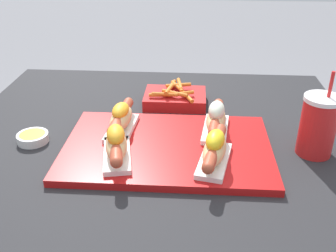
{
  "coord_description": "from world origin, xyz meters",
  "views": [
    {
      "loc": [
        0.09,
        -0.79,
        1.2
      ],
      "look_at": [
        0.03,
        0.05,
        0.76
      ],
      "focal_mm": 42.0,
      "sensor_mm": 36.0,
      "label": 1
    }
  ],
  "objects_px": {
    "drink_cup": "(318,126)",
    "fries_basket": "(175,98)",
    "hot_dog_1": "(215,149)",
    "hot_dog_2": "(121,118)",
    "serving_tray": "(167,148)",
    "hot_dog_0": "(116,144)",
    "hot_dog_3": "(216,119)",
    "sauce_bowl": "(33,137)"
  },
  "relations": [
    {
      "from": "hot_dog_2",
      "to": "sauce_bowl",
      "type": "bearing_deg",
      "value": -169.12
    },
    {
      "from": "hot_dog_1",
      "to": "drink_cup",
      "type": "distance_m",
      "value": 0.26
    },
    {
      "from": "serving_tray",
      "to": "hot_dog_3",
      "type": "height_order",
      "value": "hot_dog_3"
    },
    {
      "from": "hot_dog_0",
      "to": "hot_dog_3",
      "type": "distance_m",
      "value": 0.27
    },
    {
      "from": "hot_dog_2",
      "to": "drink_cup",
      "type": "height_order",
      "value": "drink_cup"
    },
    {
      "from": "hot_dog_2",
      "to": "sauce_bowl",
      "type": "relative_size",
      "value": 2.49
    },
    {
      "from": "hot_dog_1",
      "to": "serving_tray",
      "type": "bearing_deg",
      "value": 146.04
    },
    {
      "from": "serving_tray",
      "to": "hot_dog_1",
      "type": "relative_size",
      "value": 2.6
    },
    {
      "from": "hot_dog_0",
      "to": "sauce_bowl",
      "type": "xyz_separation_m",
      "value": [
        -0.23,
        0.09,
        -0.04
      ]
    },
    {
      "from": "hot_dog_1",
      "to": "hot_dog_2",
      "type": "relative_size",
      "value": 0.98
    },
    {
      "from": "hot_dog_2",
      "to": "serving_tray",
      "type": "bearing_deg",
      "value": -27.75
    },
    {
      "from": "serving_tray",
      "to": "hot_dog_3",
      "type": "xyz_separation_m",
      "value": [
        0.12,
        0.07,
        0.04
      ]
    },
    {
      "from": "hot_dog_3",
      "to": "hot_dog_0",
      "type": "bearing_deg",
      "value": -148.87
    },
    {
      "from": "serving_tray",
      "to": "sauce_bowl",
      "type": "bearing_deg",
      "value": 176.31
    },
    {
      "from": "hot_dog_1",
      "to": "fries_basket",
      "type": "relative_size",
      "value": 1.04
    },
    {
      "from": "fries_basket",
      "to": "hot_dog_0",
      "type": "bearing_deg",
      "value": -108.72
    },
    {
      "from": "hot_dog_1",
      "to": "hot_dog_2",
      "type": "xyz_separation_m",
      "value": [
        -0.23,
        0.14,
        -0.0
      ]
    },
    {
      "from": "drink_cup",
      "to": "fries_basket",
      "type": "distance_m",
      "value": 0.44
    },
    {
      "from": "drink_cup",
      "to": "fries_basket",
      "type": "height_order",
      "value": "drink_cup"
    },
    {
      "from": "drink_cup",
      "to": "fries_basket",
      "type": "bearing_deg",
      "value": 143.19
    },
    {
      "from": "fries_basket",
      "to": "sauce_bowl",
      "type": "bearing_deg",
      "value": -143.93
    },
    {
      "from": "fries_basket",
      "to": "hot_dog_1",
      "type": "bearing_deg",
      "value": -73.24
    },
    {
      "from": "hot_dog_0",
      "to": "hot_dog_1",
      "type": "bearing_deg",
      "value": -2.33
    },
    {
      "from": "hot_dog_0",
      "to": "hot_dog_2",
      "type": "height_order",
      "value": "hot_dog_0"
    },
    {
      "from": "hot_dog_0",
      "to": "drink_cup",
      "type": "distance_m",
      "value": 0.47
    },
    {
      "from": "hot_dog_1",
      "to": "hot_dog_2",
      "type": "bearing_deg",
      "value": 149.22
    },
    {
      "from": "hot_dog_3",
      "to": "hot_dog_1",
      "type": "bearing_deg",
      "value": -93.44
    },
    {
      "from": "hot_dog_2",
      "to": "drink_cup",
      "type": "xyz_separation_m",
      "value": [
        0.47,
        -0.05,
        0.02
      ]
    },
    {
      "from": "hot_dog_1",
      "to": "fries_basket",
      "type": "bearing_deg",
      "value": 106.76
    },
    {
      "from": "hot_dog_2",
      "to": "hot_dog_3",
      "type": "xyz_separation_m",
      "value": [
        0.24,
        0.01,
        0.0
      ]
    },
    {
      "from": "hot_dog_1",
      "to": "drink_cup",
      "type": "xyz_separation_m",
      "value": [
        0.24,
        0.09,
        0.02
      ]
    },
    {
      "from": "hot_dog_3",
      "to": "drink_cup",
      "type": "height_order",
      "value": "drink_cup"
    },
    {
      "from": "hot_dog_0",
      "to": "fries_basket",
      "type": "height_order",
      "value": "hot_dog_0"
    },
    {
      "from": "hot_dog_1",
      "to": "hot_dog_0",
      "type": "bearing_deg",
      "value": 177.67
    },
    {
      "from": "serving_tray",
      "to": "hot_dog_2",
      "type": "bearing_deg",
      "value": 152.25
    },
    {
      "from": "serving_tray",
      "to": "sauce_bowl",
      "type": "height_order",
      "value": "sauce_bowl"
    },
    {
      "from": "hot_dog_0",
      "to": "fries_basket",
      "type": "relative_size",
      "value": 1.05
    },
    {
      "from": "hot_dog_2",
      "to": "hot_dog_3",
      "type": "height_order",
      "value": "hot_dog_3"
    },
    {
      "from": "serving_tray",
      "to": "hot_dog_0",
      "type": "distance_m",
      "value": 0.14
    },
    {
      "from": "hot_dog_2",
      "to": "sauce_bowl",
      "type": "xyz_separation_m",
      "value": [
        -0.22,
        -0.04,
        -0.04
      ]
    },
    {
      "from": "hot_dog_1",
      "to": "sauce_bowl",
      "type": "bearing_deg",
      "value": 168.06
    },
    {
      "from": "sauce_bowl",
      "to": "hot_dog_1",
      "type": "bearing_deg",
      "value": -11.94
    }
  ]
}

